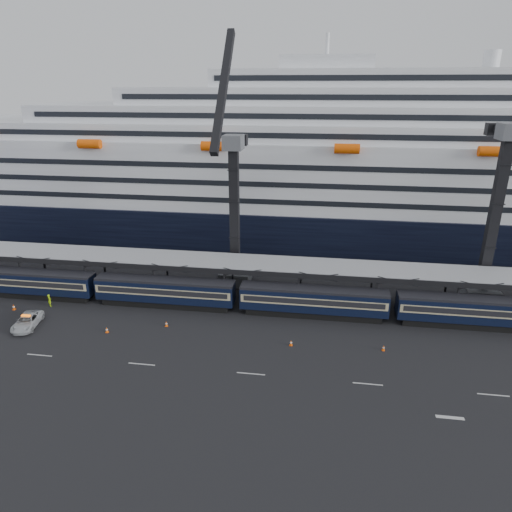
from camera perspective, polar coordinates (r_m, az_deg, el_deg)
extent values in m
plane|color=black|center=(52.79, 15.66, -12.79)|extent=(260.00, 260.00, 0.00)
cube|color=beige|center=(57.62, -25.44, -11.13)|extent=(3.00, 0.15, 0.02)
cube|color=beige|center=(52.28, -14.10, -12.97)|extent=(3.00, 0.15, 0.02)
cube|color=beige|center=(49.35, -0.65, -14.49)|extent=(3.00, 0.15, 0.02)
cube|color=beige|center=(49.24, 13.80, -15.27)|extent=(3.00, 0.15, 0.02)
cube|color=beige|center=(51.98, 27.54, -15.15)|extent=(3.00, 0.15, 0.02)
cube|color=beige|center=(47.42, 23.08, -18.08)|extent=(2.50, 0.40, 0.02)
cube|color=black|center=(72.91, -26.22, -4.19)|extent=(17.48, 2.40, 0.90)
cube|color=black|center=(72.24, -26.45, -2.89)|extent=(19.00, 2.80, 2.70)
cube|color=#BEB286|center=(72.13, -26.48, -2.67)|extent=(18.62, 2.92, 1.05)
cube|color=black|center=(72.12, -26.49, -2.63)|extent=(17.86, 2.98, 0.70)
cube|color=black|center=(71.71, -26.63, -1.79)|extent=(19.00, 2.50, 0.35)
cube|color=black|center=(64.02, -11.17, -5.69)|extent=(17.48, 2.40, 0.90)
cube|color=black|center=(63.26, -11.29, -4.23)|extent=(19.00, 2.80, 2.70)
cube|color=#BEB286|center=(63.13, -11.30, -3.98)|extent=(18.62, 2.92, 1.05)
cube|color=black|center=(63.11, -11.31, -3.94)|extent=(17.86, 2.98, 0.70)
cube|color=black|center=(62.65, -11.38, -2.98)|extent=(19.00, 2.50, 0.35)
cube|color=black|center=(60.68, 7.10, -6.98)|extent=(17.48, 2.40, 0.90)
cube|color=black|center=(59.87, 7.17, -5.46)|extent=(19.00, 2.80, 2.70)
cube|color=#BEB286|center=(59.74, 7.18, -5.20)|extent=(18.62, 2.92, 1.05)
cube|color=black|center=(59.72, 7.19, -5.16)|extent=(17.86, 2.98, 0.70)
cube|color=black|center=(59.23, 7.24, -4.15)|extent=(19.00, 2.50, 0.35)
cube|color=black|center=(63.75, 25.52, -7.58)|extent=(17.48, 2.40, 0.90)
cube|color=black|center=(62.98, 25.77, -6.12)|extent=(19.00, 2.80, 2.70)
cube|color=#BEB286|center=(62.86, 25.81, -5.88)|extent=(18.62, 2.92, 1.05)
cube|color=black|center=(62.84, 25.82, -5.84)|extent=(17.86, 2.98, 0.70)
cube|color=black|center=(62.38, 25.98, -4.89)|extent=(19.00, 2.50, 0.35)
cube|color=#92949A|center=(62.72, 14.73, -1.61)|extent=(130.00, 6.00, 0.25)
cube|color=black|center=(60.08, 14.97, -2.95)|extent=(130.00, 0.25, 0.70)
cube|color=black|center=(65.60, 14.46, -0.88)|extent=(130.00, 0.25, 0.70)
cube|color=black|center=(74.11, -27.27, -2.09)|extent=(0.25, 0.25, 5.40)
cube|color=black|center=(78.36, -25.00, -0.55)|extent=(0.25, 0.25, 5.40)
cube|color=black|center=(68.87, -20.45, -2.67)|extent=(0.25, 0.25, 5.40)
cube|color=black|center=(73.43, -18.44, -0.99)|extent=(0.25, 0.25, 5.40)
cube|color=black|center=(64.77, -12.64, -3.30)|extent=(0.25, 0.25, 5.40)
cube|color=black|center=(69.59, -11.05, -1.46)|extent=(0.25, 0.25, 5.40)
cube|color=black|center=(62.02, -3.94, -3.92)|extent=(0.25, 0.25, 5.40)
cube|color=black|center=(67.04, -2.94, -1.96)|extent=(0.25, 0.25, 5.40)
cube|color=black|center=(60.81, 5.34, -4.48)|extent=(0.25, 0.25, 5.40)
cube|color=black|center=(65.92, 5.62, -2.44)|extent=(0.25, 0.25, 5.40)
cube|color=black|center=(61.23, 14.75, -4.93)|extent=(0.25, 0.25, 5.40)
cube|color=black|center=(66.31, 14.29, -2.87)|extent=(0.25, 0.25, 5.40)
cube|color=black|center=(63.25, 23.81, -5.24)|extent=(0.25, 0.25, 5.40)
cube|color=black|center=(68.18, 22.67, -3.22)|extent=(0.25, 0.25, 5.40)
cube|color=black|center=(93.55, 12.77, 4.65)|extent=(200.00, 28.00, 7.00)
cube|color=silver|center=(91.49, 13.24, 10.38)|extent=(190.00, 26.88, 12.00)
cube|color=silver|center=(90.53, 13.64, 15.04)|extent=(160.00, 24.64, 3.00)
cube|color=black|center=(78.27, 14.35, 14.20)|extent=(153.60, 0.12, 0.90)
cube|color=silver|center=(90.32, 13.80, 16.93)|extent=(124.00, 21.84, 3.00)
cube|color=black|center=(79.41, 14.45, 16.45)|extent=(119.04, 0.12, 0.90)
cube|color=silver|center=(90.21, 13.97, 18.83)|extent=(90.00, 19.04, 3.00)
cube|color=black|center=(80.68, 14.56, 18.64)|extent=(86.40, 0.12, 0.90)
cube|color=silver|center=(90.20, 14.14, 20.73)|extent=(56.00, 16.24, 3.00)
cube|color=black|center=(82.06, 14.66, 20.76)|extent=(53.76, 0.12, 0.90)
cube|color=silver|center=(89.95, 8.80, 22.68)|extent=(16.00, 12.00, 2.50)
cylinder|color=silver|center=(94.10, 27.38, 20.99)|extent=(2.80, 2.80, 3.00)
cylinder|color=#FF5708|center=(86.47, -20.08, 13.03)|extent=(4.00, 1.60, 1.60)
cylinder|color=#FF5708|center=(78.62, -5.37, 13.50)|extent=(4.00, 1.60, 1.60)
cylinder|color=#FF5708|center=(76.52, 11.30, 13.01)|extent=(4.00, 1.60, 1.60)
cylinder|color=#FF5708|center=(80.60, 27.42, 11.52)|extent=(4.00, 1.60, 1.60)
cube|color=#4E5056|center=(69.69, -2.57, -2.56)|extent=(4.50, 4.50, 2.00)
cube|color=black|center=(66.40, -2.70, 5.40)|extent=(1.30, 1.30, 18.00)
cube|color=#4E5056|center=(64.51, -2.85, 14.00)|extent=(2.60, 3.20, 2.00)
cube|color=black|center=(58.43, -4.14, 20.07)|extent=(0.90, 12.26, 14.37)
cube|color=black|center=(66.97, -2.43, 14.25)|extent=(0.90, 5.04, 0.90)
cube|color=black|center=(69.45, -2.03, 14.31)|extent=(2.20, 1.60, 1.60)
cube|color=#4E5056|center=(71.32, 26.16, -4.23)|extent=(4.50, 4.50, 2.00)
cube|color=black|center=(67.86, 27.61, 4.26)|extent=(1.30, 1.30, 20.00)
cube|color=#4E5056|center=(66.08, 29.20, 13.42)|extent=(2.60, 3.20, 2.00)
cube|color=black|center=(68.71, 28.43, 13.73)|extent=(0.90, 5.60, 0.90)
cube|color=black|center=(71.36, 27.67, 13.86)|extent=(2.20, 1.60, 1.60)
imported|color=#B1B5B9|center=(64.12, -26.70, -7.32)|extent=(3.50, 5.74, 1.49)
imported|color=#AAE90C|center=(68.55, -24.40, -5.05)|extent=(0.73, 0.73, 1.71)
cube|color=#FF5708|center=(69.92, -27.98, -5.92)|extent=(0.41, 0.41, 0.04)
cone|color=#FF5708|center=(69.76, -28.04, -5.62)|extent=(0.35, 0.35, 0.78)
cylinder|color=white|center=(69.76, -28.04, -5.62)|extent=(0.29, 0.29, 0.13)
cube|color=#FF5708|center=(59.41, -18.11, -9.05)|extent=(0.37, 0.37, 0.04)
cone|color=#FF5708|center=(59.23, -18.15, -8.73)|extent=(0.31, 0.31, 0.71)
cylinder|color=white|center=(59.23, -18.15, -8.73)|extent=(0.26, 0.26, 0.12)
cube|color=#FF5708|center=(58.95, -11.13, -8.59)|extent=(0.35, 0.35, 0.04)
cone|color=#FF5708|center=(58.78, -11.15, -8.29)|extent=(0.30, 0.30, 0.67)
cylinder|color=white|center=(58.78, -11.15, -8.29)|extent=(0.25, 0.25, 0.11)
cube|color=#FF5708|center=(54.14, 4.39, -11.06)|extent=(0.37, 0.37, 0.04)
cone|color=#FF5708|center=(53.95, 4.40, -10.73)|extent=(0.31, 0.31, 0.69)
cylinder|color=white|center=(53.95, 4.40, -10.73)|extent=(0.26, 0.26, 0.12)
cube|color=#FF5708|center=(55.03, 15.62, -11.28)|extent=(0.34, 0.34, 0.04)
cone|color=#FF5708|center=(54.86, 15.66, -10.98)|extent=(0.29, 0.29, 0.64)
cylinder|color=white|center=(54.86, 15.66, -10.98)|extent=(0.24, 0.24, 0.11)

